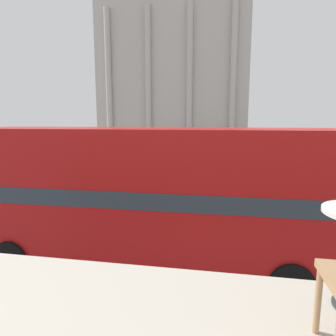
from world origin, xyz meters
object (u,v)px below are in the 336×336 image
car_navy (311,167)px  traffic_light_far (189,145)px  traffic_light_near (116,164)px  traffic_light_mid (313,157)px  pedestrian_blue (226,161)px  double_decker_bus (149,192)px  plaza_building_left (174,70)px

car_navy → traffic_light_far: bearing=-160.2°
traffic_light_near → traffic_light_mid: size_ratio=1.10×
traffic_light_far → pedestrian_blue: traffic_light_far is taller
double_decker_bus → car_navy: (9.10, 17.01, -1.64)m
pedestrian_blue → double_decker_bus: bearing=-70.3°
plaza_building_left → traffic_light_far: size_ratio=7.73×
plaza_building_left → pedestrian_blue: 29.16m
traffic_light_mid → car_navy: 7.01m
traffic_light_mid → car_navy: (1.79, 6.60, -1.54)m
double_decker_bus → pedestrian_blue: size_ratio=6.37×
double_decker_bus → traffic_light_far: bearing=93.7°
plaza_building_left → double_decker_bus: bearing=-82.0°
plaza_building_left → traffic_light_near: size_ratio=6.80×
traffic_light_mid → double_decker_bus: bearing=-125.1°
traffic_light_far → car_navy: (9.95, -1.81, -1.47)m
traffic_light_near → traffic_light_far: size_ratio=1.14×
traffic_light_far → car_navy: traffic_light_far is taller
car_navy → traffic_light_near: bearing=-103.2°
double_decker_bus → pedestrian_blue: bearing=83.1°
plaza_building_left → traffic_light_near: bearing=-85.0°
traffic_light_mid → car_navy: size_ratio=0.81×
plaza_building_left → pedestrian_blue: (8.54, -25.27, -11.77)m
double_decker_bus → pedestrian_blue: (2.49, 17.79, -1.41)m
plaza_building_left → traffic_light_near: plaza_building_left is taller
double_decker_bus → traffic_light_far: size_ratio=3.13×
car_navy → pedestrian_blue: (-6.61, 0.78, 0.22)m
traffic_light_mid → traffic_light_near: bearing=-149.6°
traffic_light_mid → traffic_light_far: traffic_light_mid is taller
double_decker_bus → traffic_light_near: 5.29m
plaza_building_left → traffic_light_mid: bearing=-67.8°
car_navy → pedestrian_blue: pedestrian_blue is taller
traffic_light_near → plaza_building_left: bearing=95.0°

